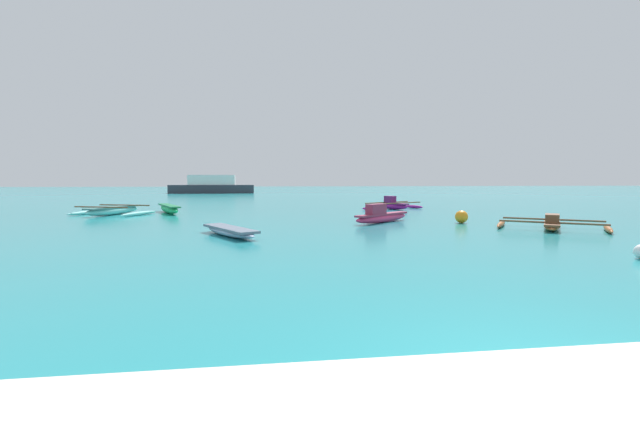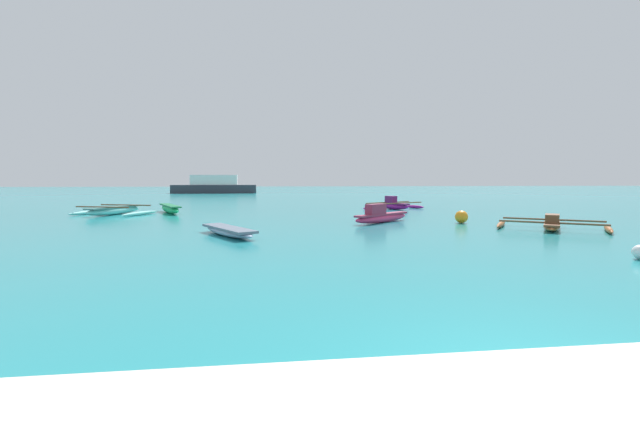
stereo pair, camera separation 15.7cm
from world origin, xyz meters
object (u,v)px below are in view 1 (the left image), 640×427
at_px(moored_boat_0, 552,224).
at_px(moored_boat_5, 393,205).
at_px(moored_boat_1, 169,209).
at_px(moored_boat_4, 230,231).
at_px(mooring_buoy_1, 461,217).
at_px(moored_boat_3, 113,210).
at_px(distant_ferry, 212,186).
at_px(moored_boat_2, 381,216).

relative_size(moored_boat_0, moored_boat_5, 1.02).
xyz_separation_m(moored_boat_1, moored_boat_4, (4.07, -10.46, -0.09)).
height_order(moored_boat_1, mooring_buoy_1, mooring_buoy_1).
bearing_deg(moored_boat_0, moored_boat_3, 99.83).
relative_size(moored_boat_0, moored_boat_3, 1.05).
relative_size(moored_boat_4, mooring_buoy_1, 6.07).
height_order(moored_boat_0, moored_boat_5, moored_boat_5).
distance_m(moored_boat_4, mooring_buoy_1, 10.03).
distance_m(moored_boat_0, distant_ferry, 50.02).
bearing_deg(mooring_buoy_1, moored_boat_3, 157.73).
height_order(moored_boat_2, distant_ferry, distant_ferry).
bearing_deg(moored_boat_1, moored_boat_5, 73.37).
bearing_deg(moored_boat_1, mooring_buoy_1, 39.33).
distance_m(moored_boat_0, mooring_buoy_1, 3.51).
xyz_separation_m(moored_boat_0, moored_boat_2, (-5.70, 3.33, 0.10)).
bearing_deg(moored_boat_5, moored_boat_0, -16.59).
xyz_separation_m(moored_boat_3, mooring_buoy_1, (16.37, -6.70, 0.04)).
bearing_deg(mooring_buoy_1, moored_boat_1, 151.11).
height_order(moored_boat_1, moored_boat_3, moored_boat_3).
height_order(moored_boat_1, moored_boat_2, moored_boat_2).
bearing_deg(moored_boat_0, moored_boat_4, 127.74).
bearing_deg(moored_boat_5, moored_boat_2, -50.52).
relative_size(moored_boat_1, moored_boat_2, 1.28).
height_order(moored_boat_0, moored_boat_4, moored_boat_0).
bearing_deg(distant_ferry, moored_boat_3, -91.66).
height_order(moored_boat_5, distant_ferry, distant_ferry).
bearing_deg(moored_boat_2, moored_boat_1, 106.71).
xyz_separation_m(moored_boat_1, moored_boat_3, (-2.70, -0.84, -0.02)).
distance_m(moored_boat_1, moored_boat_3, 2.83).
relative_size(moored_boat_2, mooring_buoy_1, 5.78).
distance_m(moored_boat_3, mooring_buoy_1, 17.69).
bearing_deg(moored_boat_1, moored_boat_0, 35.79).
relative_size(moored_boat_1, moored_boat_5, 0.94).
relative_size(moored_boat_2, moored_boat_4, 0.95).
distance_m(moored_boat_3, distant_ferry, 37.50).
height_order(moored_boat_2, mooring_buoy_1, moored_boat_2).
height_order(moored_boat_0, moored_boat_1, moored_boat_0).
height_order(moored_boat_0, moored_boat_3, moored_boat_0).
relative_size(moored_boat_3, moored_boat_5, 0.97).
xyz_separation_m(moored_boat_3, distant_ferry, (1.09, 37.48, 0.80)).
bearing_deg(moored_boat_4, mooring_buoy_1, 79.38).
bearing_deg(moored_boat_3, moored_boat_4, -124.06).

